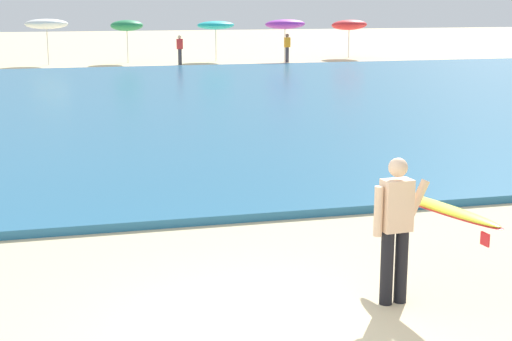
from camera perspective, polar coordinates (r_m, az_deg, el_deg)
ground_plane at (r=8.31m, az=0.46°, el=-12.05°), size 160.00×160.00×0.00m
sea at (r=25.68m, az=-10.09°, el=4.80°), size 120.00×28.00×0.14m
surfer_with_board at (r=9.03m, az=11.67°, el=-3.33°), size 1.04×2.53×1.73m
beach_umbrella_2 at (r=43.04m, az=-15.27°, el=10.43°), size 2.26×2.30×2.53m
beach_umbrella_3 at (r=43.62m, az=-9.56°, el=10.54°), size 1.78×1.82×2.40m
beach_umbrella_4 at (r=44.30m, az=-3.01°, el=10.70°), size 2.10×2.12×2.30m
beach_umbrella_5 at (r=43.78m, az=2.16°, el=10.78°), size 2.24×2.27×2.44m
beach_umbrella_6 at (r=47.03m, az=6.92°, el=10.66°), size 2.11×2.15×2.34m
beachgoer_near_row_left at (r=43.41m, az=2.33°, el=9.13°), size 0.32×0.20×1.58m
beachgoer_near_row_mid at (r=41.92m, az=-5.67°, el=8.95°), size 0.32×0.20×1.58m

